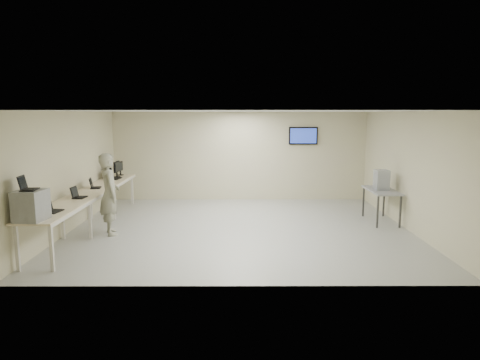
{
  "coord_description": "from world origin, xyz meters",
  "views": [
    {
      "loc": [
        -0.03,
        -10.03,
        2.76
      ],
      "look_at": [
        0.0,
        0.2,
        1.15
      ],
      "focal_mm": 32.0,
      "sensor_mm": 36.0,
      "label": 1
    }
  ],
  "objects_px": {
    "equipment_box": "(31,205)",
    "soldier": "(110,194)",
    "side_table": "(382,193)",
    "workbench": "(90,195)"
  },
  "relations": [
    {
      "from": "workbench",
      "to": "soldier",
      "type": "xyz_separation_m",
      "value": [
        0.62,
        -0.48,
        0.11
      ]
    },
    {
      "from": "soldier",
      "to": "equipment_box",
      "type": "bearing_deg",
      "value": 138.89
    },
    {
      "from": "soldier",
      "to": "workbench",
      "type": "bearing_deg",
      "value": 27.54
    },
    {
      "from": "workbench",
      "to": "soldier",
      "type": "height_order",
      "value": "soldier"
    },
    {
      "from": "soldier",
      "to": "side_table",
      "type": "height_order",
      "value": "soldier"
    },
    {
      "from": "equipment_box",
      "to": "soldier",
      "type": "distance_m",
      "value": 2.38
    },
    {
      "from": "equipment_box",
      "to": "soldier",
      "type": "relative_size",
      "value": 0.29
    },
    {
      "from": "side_table",
      "to": "workbench",
      "type": "bearing_deg",
      "value": -175.09
    },
    {
      "from": "equipment_box",
      "to": "side_table",
      "type": "xyz_separation_m",
      "value": [
        7.25,
        3.37,
        -0.41
      ]
    },
    {
      "from": "equipment_box",
      "to": "side_table",
      "type": "bearing_deg",
      "value": 29.84
    }
  ]
}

